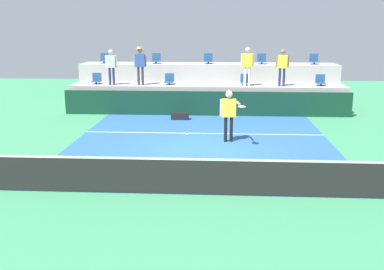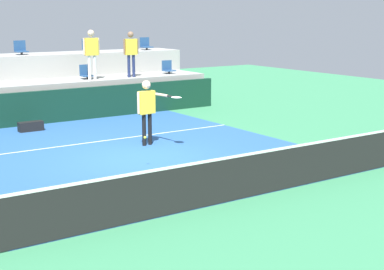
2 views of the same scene
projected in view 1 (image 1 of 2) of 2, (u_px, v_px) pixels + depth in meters
ground_plane at (201, 151)px, 14.79m from camera, size 40.00×40.00×0.00m
court_inner_paint at (202, 143)px, 15.76m from camera, size 9.00×10.00×0.01m
court_service_line at (203, 133)px, 17.12m from camera, size 9.00×0.06×0.00m
tennis_net at (194, 175)px, 10.79m from camera, size 10.48×0.08×1.07m
sponsor_backboard at (206, 103)px, 20.48m from camera, size 13.00×0.16×1.10m
seating_tier_lower at (207, 97)px, 21.73m from camera, size 13.00×1.80×1.25m
seating_tier_upper at (208, 84)px, 23.37m from camera, size 13.00×1.80×2.10m
stadium_chair_lower_far_left at (97, 79)px, 21.78m from camera, size 0.44×0.40×0.52m
stadium_chair_lower_left at (169, 80)px, 21.57m from camera, size 0.44×0.40×0.52m
stadium_chair_lower_right at (245, 80)px, 21.36m from camera, size 0.44×0.40×0.52m
stadium_chair_lower_far_right at (320, 81)px, 21.15m from camera, size 0.44×0.40×0.52m
stadium_chair_upper_far_left at (104, 59)px, 23.33m from camera, size 0.44×0.40×0.52m
stadium_chair_upper_left at (156, 59)px, 23.17m from camera, size 0.44×0.40×0.52m
stadium_chair_upper_center at (208, 59)px, 23.01m from camera, size 0.44×0.40×0.52m
stadium_chair_upper_right at (262, 60)px, 22.85m from camera, size 0.44×0.40×0.52m
stadium_chair_upper_far_right at (314, 60)px, 22.70m from camera, size 0.44×0.40×0.52m
tennis_player at (229, 111)px, 15.64m from camera, size 0.87×1.21×1.81m
spectator_leaning_on_rail at (111, 64)px, 21.17m from camera, size 0.59×0.25×1.66m
spectator_with_hat at (140, 62)px, 21.07m from camera, size 0.61×0.44×1.79m
spectator_in_grey at (247, 62)px, 20.78m from camera, size 0.62×0.26×1.78m
spectator_in_white at (282, 64)px, 20.70m from camera, size 0.60×0.25×1.70m
tennis_ball at (187, 135)px, 13.71m from camera, size 0.07×0.07×0.07m
equipment_bag at (180, 116)px, 19.66m from camera, size 0.76×0.28×0.30m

